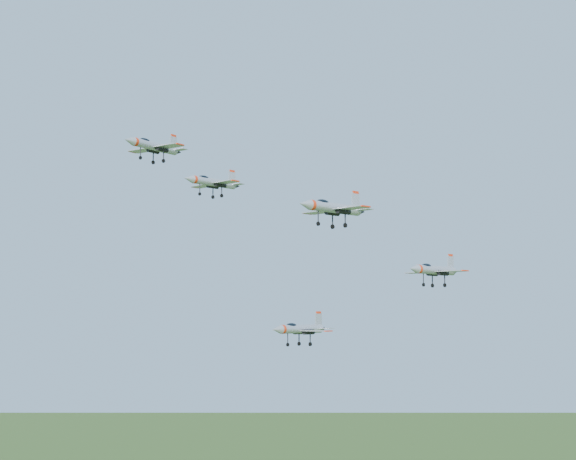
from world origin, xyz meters
TOP-DOWN VIEW (x-y plane):
  - jet_lead at (-15.05, 9.77)m, footprint 11.43×9.73m
  - jet_left_high at (-9.72, 2.09)m, footprint 10.47×8.75m
  - jet_right_high at (-0.54, -13.27)m, footprint 12.82×10.65m
  - jet_left_low at (11.26, 8.43)m, footprint 13.22×11.09m
  - jet_right_low at (19.15, -13.30)m, footprint 12.11×10.08m

SIDE VIEW (x-z plane):
  - jet_left_low at x=11.26m, z-range 119.21..122.75m
  - jet_right_low at x=19.15m, z-range 128.20..131.44m
  - jet_right_high at x=-0.54m, z-range 135.76..139.18m
  - jet_left_high at x=-9.72m, z-range 140.57..143.37m
  - jet_lead at x=-15.05m, z-range 146.21..149.32m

